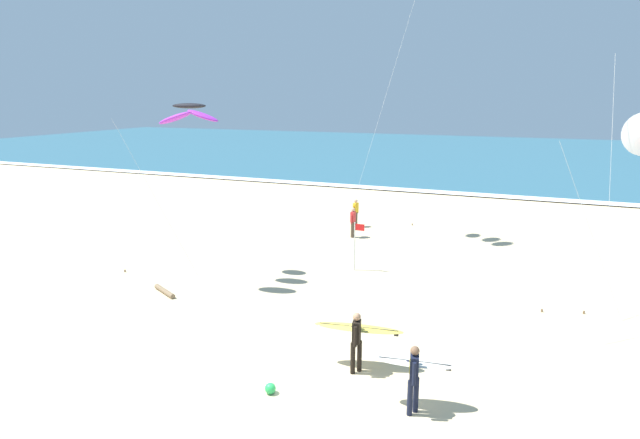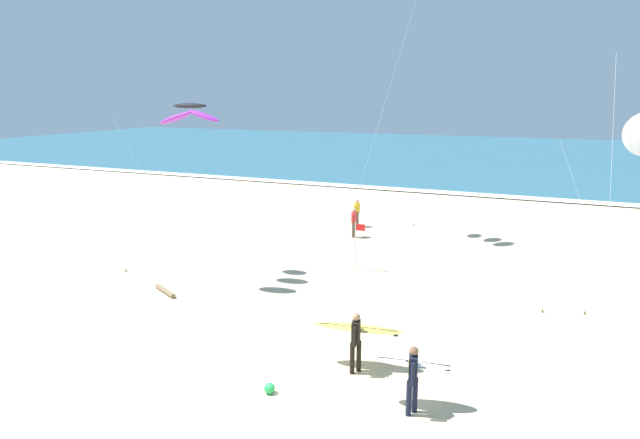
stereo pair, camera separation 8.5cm
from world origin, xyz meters
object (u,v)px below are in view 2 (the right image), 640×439
at_px(beach_ball, 269,388).
at_px(driftwood_log, 165,291).
at_px(surfer_lead, 357,333).
at_px(kite_arc_charcoal_mid, 190,113).
at_px(lifeguard_flag, 357,242).
at_px(bystander_yellow_top, 357,213).
at_px(bystander_red_top, 354,222).
at_px(surfer_trailing, 413,370).

bearing_deg(beach_ball, driftwood_log, 146.28).
bearing_deg(surfer_lead, kite_arc_charcoal_mid, 151.64).
bearing_deg(lifeguard_flag, kite_arc_charcoal_mid, -147.97).
xyz_separation_m(kite_arc_charcoal_mid, bystander_yellow_top, (3.08, 10.76, -5.79)).
bearing_deg(lifeguard_flag, bystander_red_top, 110.25).
bearing_deg(lifeguard_flag, driftwood_log, -137.11).
xyz_separation_m(surfer_lead, beach_ball, (-1.61, -1.99, -0.91)).
height_order(bystander_red_top, lifeguard_flag, lifeguard_flag).
bearing_deg(bystander_yellow_top, kite_arc_charcoal_mid, -105.96).
bearing_deg(bystander_yellow_top, bystander_red_top, -74.76).
distance_m(kite_arc_charcoal_mid, beach_ball, 11.32).
distance_m(kite_arc_charcoal_mid, lifeguard_flag, 8.45).
height_order(beach_ball, driftwood_log, beach_ball).
bearing_deg(bystander_yellow_top, beach_ball, -78.18).
bearing_deg(driftwood_log, lifeguard_flag, 42.89).
height_order(bystander_red_top, driftwood_log, bystander_red_top).
bearing_deg(driftwood_log, beach_ball, -33.72).
relative_size(bystander_red_top, beach_ball, 5.68).
distance_m(surfer_lead, driftwood_log, 8.93).
distance_m(surfer_trailing, beach_ball, 3.62).
relative_size(kite_arc_charcoal_mid, driftwood_log, 4.86).
height_order(bystander_yellow_top, bystander_red_top, same).
relative_size(bystander_yellow_top, beach_ball, 5.68).
relative_size(bystander_yellow_top, lifeguard_flag, 0.76).
height_order(kite_arc_charcoal_mid, bystander_red_top, kite_arc_charcoal_mid).
bearing_deg(surfer_trailing, kite_arc_charcoal_mid, 150.20).
relative_size(surfer_trailing, lifeguard_flag, 0.94).
xyz_separation_m(bystander_red_top, beach_ball, (3.00, -14.99, -0.67)).
height_order(surfer_trailing, lifeguard_flag, lifeguard_flag).
xyz_separation_m(kite_arc_charcoal_mid, lifeguard_flag, (5.55, 3.47, -5.34)).
relative_size(beach_ball, driftwood_log, 0.19).
bearing_deg(kite_arc_charcoal_mid, driftwood_log, -96.13).
xyz_separation_m(surfer_trailing, beach_ball, (-3.44, -0.67, -0.90)).
xyz_separation_m(bystander_red_top, driftwood_log, (-3.89, -10.40, -0.72)).
height_order(lifeguard_flag, beach_ball, lifeguard_flag).
relative_size(surfer_lead, bystander_yellow_top, 1.56).
distance_m(beach_ball, driftwood_log, 8.28).
bearing_deg(driftwood_log, kite_arc_charcoal_mid, 83.87).
bearing_deg(lifeguard_flag, surfer_trailing, -63.75).
relative_size(surfer_lead, bystander_red_top, 1.56).
bearing_deg(surfer_trailing, lifeguard_flag, 116.25).
relative_size(kite_arc_charcoal_mid, bystander_yellow_top, 4.39).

